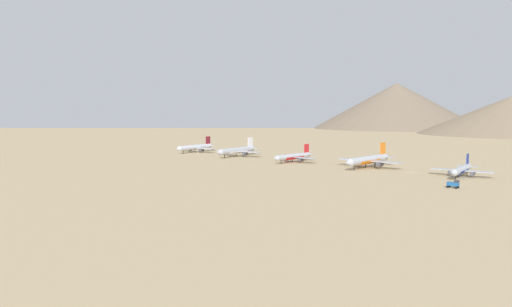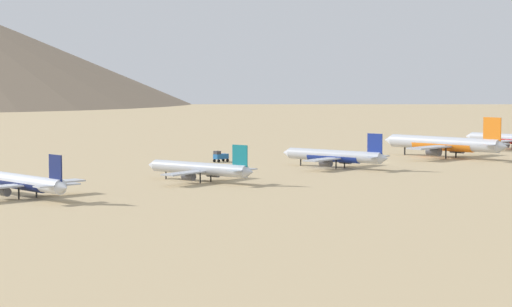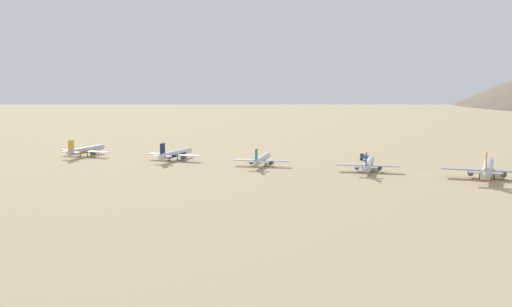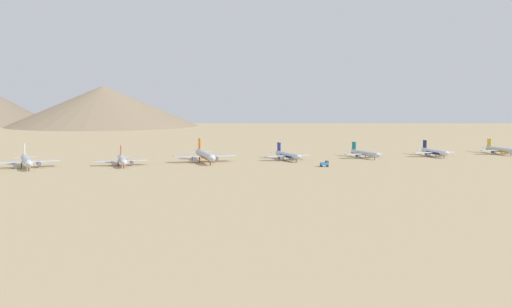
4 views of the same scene
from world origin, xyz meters
name	(u,v)px [view 2 (image 2 of 4)]	position (x,y,z in m)	size (l,w,h in m)	color
ground_plane	(387,162)	(0.00, 0.00, 0.00)	(2378.11, 2378.11, 0.00)	tan
parked_jet_2	(511,139)	(-12.48, -84.49, 4.01)	(41.64, 34.07, 12.05)	#B2B7C1
parked_jet_3	(445,144)	(-8.36, -28.95, 5.06)	(52.59, 43.01, 15.21)	#B2B7C1
parked_jet_4	(335,156)	(4.29, 27.98, 3.88)	(40.45, 32.85, 11.66)	#B2B7C1
parked_jet_5	(200,169)	(14.29, 85.65, 3.71)	(38.11, 30.90, 11.01)	#B2B7C1
parked_jet_6	(23,182)	(27.90, 138.80, 3.80)	(39.37, 32.26, 11.42)	silver
service_truck	(220,156)	(47.70, 31.43, 2.08)	(3.72, 5.58, 3.90)	#1E5999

